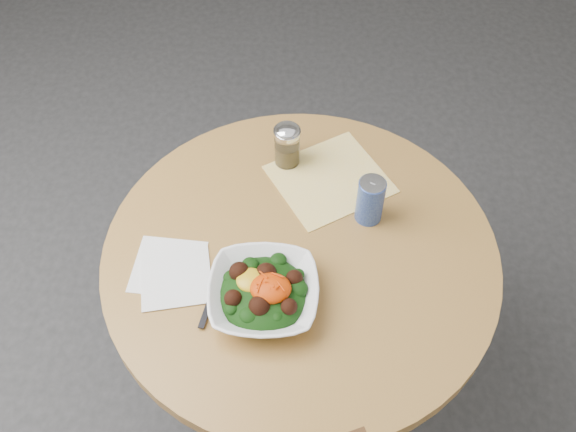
% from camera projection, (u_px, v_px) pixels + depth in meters
% --- Properties ---
extents(ground, '(6.00, 6.00, 0.00)m').
position_uv_depth(ground, '(297.00, 385.00, 2.04)').
color(ground, '#29292B').
rests_on(ground, ground).
extents(table, '(0.90, 0.90, 0.75)m').
position_uv_depth(table, '(299.00, 295.00, 1.61)').
color(table, black).
rests_on(table, ground).
extents(cloth_napkin, '(0.34, 0.33, 0.00)m').
position_uv_depth(cloth_napkin, '(330.00, 179.00, 1.58)').
color(cloth_napkin, '#E2A80B').
rests_on(cloth_napkin, table).
extents(paper_napkins, '(0.19, 0.20, 0.00)m').
position_uv_depth(paper_napkins, '(172.00, 272.00, 1.41)').
color(paper_napkins, white).
rests_on(paper_napkins, table).
extents(salad_bowl, '(0.23, 0.23, 0.09)m').
position_uv_depth(salad_bowl, '(263.00, 293.00, 1.34)').
color(salad_bowl, white).
rests_on(salad_bowl, table).
extents(fork, '(0.06, 0.19, 0.00)m').
position_uv_depth(fork, '(215.00, 288.00, 1.38)').
color(fork, black).
rests_on(fork, table).
extents(spice_shaker, '(0.07, 0.07, 0.12)m').
position_uv_depth(spice_shaker, '(287.00, 145.00, 1.57)').
color(spice_shaker, silver).
rests_on(spice_shaker, table).
extents(beverage_can, '(0.06, 0.06, 0.12)m').
position_uv_depth(beverage_can, '(370.00, 200.00, 1.47)').
color(beverage_can, navy).
rests_on(beverage_can, table).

